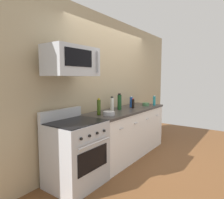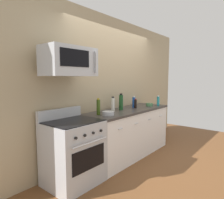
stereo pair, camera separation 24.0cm
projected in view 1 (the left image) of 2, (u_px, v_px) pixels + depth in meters
The scene contains 14 objects.
ground_plane at pixel (127, 154), 4.03m from camera, with size 6.17×6.17×0.00m, color brown.
back_wall at pixel (110, 86), 4.13m from camera, with size 5.14×0.10×2.70m, color tan.
counter_unit at pixel (127, 132), 3.98m from camera, with size 2.05×0.66×0.92m.
range_oven at pixel (76, 153), 2.85m from camera, with size 0.76×0.69×1.07m.
microwave at pixel (72, 61), 2.74m from camera, with size 0.74×0.44×0.40m.
bottle_wine_green at pixel (119, 102), 3.82m from camera, with size 0.08×0.08×0.31m.
bottle_dish_soap at pixel (154, 101), 4.45m from camera, with size 0.06×0.06×0.22m.
bottle_soy_sauce_dark at pixel (133, 104), 4.04m from camera, with size 0.05×0.05×0.19m.
bottle_water_clear at pixel (119, 102), 3.96m from camera, with size 0.07×0.07×0.29m.
bottle_olive_oil at pixel (99, 107), 3.29m from camera, with size 0.06×0.06×0.27m.
bottle_vinegar_white at pixel (112, 104), 3.63m from camera, with size 0.07×0.07×0.27m.
bottle_soda_blue at pixel (131, 102), 4.14m from camera, with size 0.06×0.06×0.23m.
bowl_steel_prep at pixel (109, 113), 3.26m from camera, with size 0.19×0.19×0.06m.
bowl_green_glaze at pixel (146, 104), 4.38m from camera, with size 0.15×0.15×0.07m.
Camera 1 is at (-3.35, -2.01, 1.53)m, focal length 32.27 mm.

